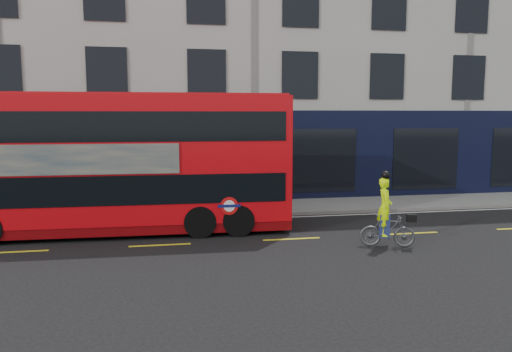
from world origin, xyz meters
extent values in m
plane|color=black|center=(0.00, 0.00, 0.00)|extent=(120.00, 120.00, 0.00)
cube|color=gray|center=(0.00, 6.50, 0.06)|extent=(60.00, 3.00, 0.12)
cube|color=slate|center=(0.00, 5.00, 0.07)|extent=(60.00, 0.12, 0.13)
cube|color=#B6B2AC|center=(0.00, 13.00, 7.50)|extent=(50.00, 10.00, 15.00)
cube|color=black|center=(0.00, 7.98, 2.00)|extent=(50.00, 0.08, 4.00)
cube|color=silver|center=(0.00, 4.70, 0.00)|extent=(58.00, 0.10, 0.01)
cube|color=red|center=(-5.35, 3.42, 2.44)|extent=(11.12, 2.79, 3.97)
cube|color=#670407|center=(-5.35, 3.42, 0.30)|extent=(11.12, 2.74, 0.30)
cube|color=black|center=(-5.35, 3.42, 1.56)|extent=(10.68, 2.82, 0.90)
cube|color=black|center=(-5.35, 3.42, 3.47)|extent=(10.68, 2.82, 0.90)
cube|color=#AA0B11|center=(-5.35, 3.42, 4.44)|extent=(10.89, 2.68, 0.08)
cube|color=black|center=(0.20, 3.28, 1.56)|extent=(0.10, 2.26, 0.90)
cube|color=black|center=(0.20, 3.28, 3.47)|extent=(0.10, 2.26, 0.90)
cube|color=gray|center=(-6.39, 2.16, 2.51)|extent=(6.03, 0.19, 0.90)
cylinder|color=red|center=(-1.87, 2.04, 1.01)|extent=(0.56, 0.03, 0.56)
cylinder|color=white|center=(-1.87, 2.04, 1.01)|extent=(0.36, 0.03, 0.36)
cube|color=#0C1459|center=(-1.87, 2.03, 1.01)|extent=(0.70, 0.04, 0.09)
cylinder|color=black|center=(-1.53, 3.32, 0.50)|extent=(1.07, 2.59, 1.01)
cylinder|color=black|center=(-2.74, 3.35, 0.50)|extent=(1.07, 2.59, 1.01)
imported|color=#4B4F51|center=(2.51, 0.13, 0.47)|extent=(1.63, 0.90, 0.95)
imported|color=#BEF301|center=(2.42, 0.16, 1.18)|extent=(0.57, 0.71, 1.69)
cube|color=black|center=(3.14, -0.07, 0.87)|extent=(0.32, 0.28, 0.21)
cube|color=navy|center=(2.42, 0.16, 0.63)|extent=(0.39, 0.44, 0.68)
sphere|color=black|center=(2.42, 0.16, 2.10)|extent=(0.25, 0.25, 0.25)
camera|label=1|loc=(-3.82, -13.09, 3.83)|focal=35.00mm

